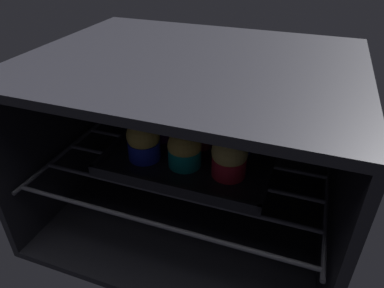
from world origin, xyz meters
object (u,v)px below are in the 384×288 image
at_px(muffin_row0_col0, 144,140).
at_px(muffin_row1_col1, 199,129).
at_px(muffin_row1_col2, 237,135).
at_px(muffin_row1_col0, 162,121).
at_px(muffin_row0_col2, 230,156).
at_px(baking_tray, 192,156).
at_px(muffin_row0_col1, 186,150).

xyz_separation_m(muffin_row0_col0, muffin_row1_col1, (0.09, 0.09, -0.00)).
height_order(muffin_row0_col0, muffin_row1_col1, muffin_row0_col0).
xyz_separation_m(muffin_row0_col0, muffin_row1_col2, (0.17, 0.09, -0.00)).
relative_size(muffin_row1_col0, muffin_row1_col2, 1.09).
bearing_deg(muffin_row0_col2, baking_tray, 154.31).
relative_size(baking_tray, muffin_row0_col1, 4.29).
xyz_separation_m(muffin_row1_col0, muffin_row1_col1, (0.09, -0.00, -0.00)).
distance_m(muffin_row0_col0, muffin_row1_col0, 0.09).
xyz_separation_m(muffin_row0_col2, muffin_row1_col2, (-0.01, 0.09, -0.00)).
distance_m(baking_tray, muffin_row0_col2, 0.11).
bearing_deg(muffin_row1_col0, muffin_row0_col2, -26.25).
xyz_separation_m(baking_tray, muffin_row1_col2, (0.08, 0.04, 0.04)).
distance_m(muffin_row1_col0, muffin_row1_col1, 0.09).
height_order(muffin_row0_col0, muffin_row1_col0, same).
bearing_deg(baking_tray, muffin_row0_col0, -151.62).
bearing_deg(muffin_row1_col1, muffin_row0_col2, -43.51).
distance_m(baking_tray, muffin_row1_col0, 0.10).
height_order(muffin_row0_col0, muffin_row0_col1, muffin_row0_col0).
bearing_deg(muffin_row1_col0, baking_tray, -26.83).
relative_size(muffin_row1_col1, muffin_row1_col2, 0.99).
distance_m(muffin_row0_col0, muffin_row1_col2, 0.19).
distance_m(muffin_row1_col0, muffin_row1_col2, 0.17).
height_order(muffin_row1_col0, muffin_row1_col1, muffin_row1_col0).
relative_size(baking_tray, muffin_row1_col0, 3.86).
height_order(muffin_row0_col2, muffin_row1_col2, muffin_row0_col2).
distance_m(baking_tray, muffin_row0_col1, 0.06).
bearing_deg(baking_tray, muffin_row0_col2, -25.69).
bearing_deg(muffin_row0_col2, muffin_row0_col1, 179.10).
bearing_deg(baking_tray, muffin_row1_col2, 28.83).
height_order(muffin_row0_col1, muffin_row1_col1, same).
distance_m(muffin_row1_col1, muffin_row1_col2, 0.08).
bearing_deg(muffin_row0_col2, muffin_row1_col1, 136.49).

